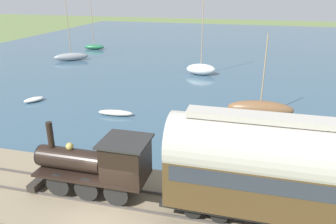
{
  "coord_description": "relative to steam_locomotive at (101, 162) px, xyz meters",
  "views": [
    {
      "loc": [
        -10.84,
        -5.66,
        9.75
      ],
      "look_at": [
        8.84,
        -0.52,
        1.96
      ],
      "focal_mm": 35.0,
      "sensor_mm": 36.0,
      "label": 1
    }
  ],
  "objects": [
    {
      "name": "ground_plane",
      "position": [
        -1.16,
        -0.65,
        -2.22
      ],
      "size": [
        200.0,
        200.0,
        0.0
      ],
      "primitive_type": "plane",
      "color": "#607542"
    },
    {
      "name": "sailboat_white",
      "position": [
        25.68,
        -0.5,
        -1.53
      ],
      "size": [
        1.83,
        3.46,
        9.49
      ],
      "rotation": [
        0.0,
        0.0,
        0.02
      ],
      "color": "white",
      "rests_on": "harbor_water"
    },
    {
      "name": "passenger_coach",
      "position": [
        -0.0,
        -7.56,
        0.87
      ],
      "size": [
        2.58,
        8.97,
        4.7
      ],
      "color": "black",
      "rests_on": "rail_embankment"
    },
    {
      "name": "harbor_water",
      "position": [
        43.19,
        -0.65,
        -2.22
      ],
      "size": [
        80.0,
        80.0,
        0.01
      ],
      "color": "#38566B",
      "rests_on": "ground"
    },
    {
      "name": "rowboat_off_pier",
      "position": [
        12.12,
        12.57,
        -2.03
      ],
      "size": [
        1.98,
        1.64,
        0.38
      ],
      "rotation": [
        0.0,
        0.0,
        1.03
      ],
      "color": "silver",
      "rests_on": "harbor_water"
    },
    {
      "name": "sailboat_green",
      "position": [
        37.86,
        19.46,
        -1.73
      ],
      "size": [
        1.81,
        3.51,
        7.54
      ],
      "rotation": [
        0.0,
        0.0,
        0.19
      ],
      "color": "#236B42",
      "rests_on": "harbor_water"
    },
    {
      "name": "rowboat_mid_harbor",
      "position": [
        5.93,
        -5.15,
        -1.97
      ],
      "size": [
        1.72,
        2.18,
        0.49
      ],
      "rotation": [
        0.0,
        0.0,
        0.45
      ],
      "color": "silver",
      "rests_on": "harbor_water"
    },
    {
      "name": "rowboat_near_shore",
      "position": [
        10.79,
        4.03,
        -1.99
      ],
      "size": [
        0.94,
        2.93,
        0.46
      ],
      "rotation": [
        0.0,
        0.0,
        0.08
      ],
      "color": "beige",
      "rests_on": "harbor_water"
    },
    {
      "name": "steam_locomotive",
      "position": [
        0.0,
        0.0,
        0.0
      ],
      "size": [
        2.03,
        5.88,
        3.4
      ],
      "color": "black",
      "rests_on": "rail_embankment"
    },
    {
      "name": "rail_embankment",
      "position": [
        -0.0,
        -0.65,
        -2.01
      ],
      "size": [
        5.78,
        56.0,
        0.54
      ],
      "color": "#84755B",
      "rests_on": "ground"
    },
    {
      "name": "sailboat_brown",
      "position": [
        13.46,
        -7.25,
        -1.53
      ],
      "size": [
        1.77,
        5.24,
        6.56
      ],
      "rotation": [
        0.0,
        0.0,
        0.07
      ],
      "color": "brown",
      "rests_on": "harbor_water"
    },
    {
      "name": "sailboat_gray",
      "position": [
        28.88,
        18.48,
        -1.63
      ],
      "size": [
        3.39,
        4.54,
        7.97
      ],
      "rotation": [
        0.0,
        0.0,
        0.55
      ],
      "color": "gray",
      "rests_on": "harbor_water"
    }
  ]
}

